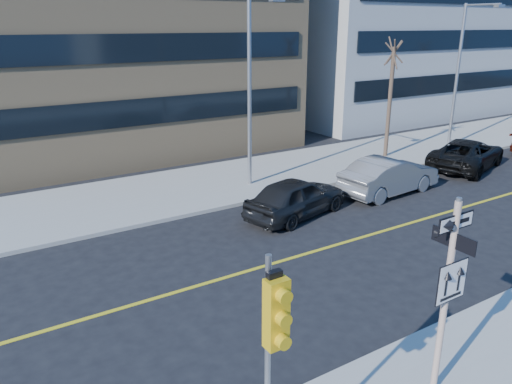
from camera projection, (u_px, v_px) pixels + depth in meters
ground at (348, 333)px, 12.04m from camera, size 120.00×120.00×0.00m
far_sidewalk at (434, 143)px, 30.73m from camera, size 66.00×6.00×0.15m
road_centerline at (495, 198)px, 21.31m from camera, size 40.00×0.14×0.01m
sign_pole at (447, 288)px, 9.25m from camera, size 0.92×0.92×4.06m
traffic_signal at (274, 332)px, 6.91m from camera, size 0.32×0.45×4.00m
parked_car_a at (296, 197)px, 19.12m from camera, size 2.87×4.85×1.55m
parked_car_b at (389, 176)px, 21.69m from camera, size 2.06×5.02×1.62m
parked_car_c at (467, 154)px, 25.49m from camera, size 4.12×6.00×1.52m
streetlight_a at (252, 81)px, 21.15m from camera, size 0.55×2.25×8.00m
streetlight_b at (462, 67)px, 28.24m from camera, size 0.55×2.25×8.00m
street_tree_west at (394, 55)px, 25.90m from camera, size 1.80×1.80×6.35m
building_grey_mid at (373, 18)px, 41.00m from camera, size 20.00×16.00×15.00m
building_grey_far at (495, 15)px, 53.87m from camera, size 18.00×18.00×16.00m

